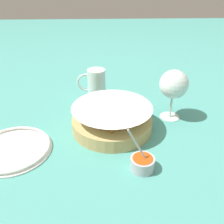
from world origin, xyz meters
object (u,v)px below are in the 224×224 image
at_px(food_basket, 112,119).
at_px(beer_mug, 96,84).
at_px(wine_glass, 174,85).
at_px(side_plate, 12,149).
at_px(sauce_cup, 142,163).

xyz_separation_m(food_basket, beer_mug, (0.05, -0.24, 0.01)).
height_order(wine_glass, beer_mug, wine_glass).
xyz_separation_m(food_basket, wine_glass, (-0.20, -0.06, 0.08)).
xyz_separation_m(wine_glass, beer_mug, (0.25, -0.18, -0.07)).
relative_size(wine_glass, side_plate, 0.78).
relative_size(wine_glass, beer_mug, 1.50).
relative_size(food_basket, side_plate, 1.14).
distance_m(food_basket, side_plate, 0.30).
distance_m(sauce_cup, wine_glass, 0.30).
bearing_deg(sauce_cup, beer_mug, -74.14).
relative_size(food_basket, sauce_cup, 2.03).
height_order(beer_mug, side_plate, beer_mug).
distance_m(food_basket, beer_mug, 0.25).
bearing_deg(side_plate, wine_glass, -161.18).
bearing_deg(food_basket, side_plate, 19.39).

